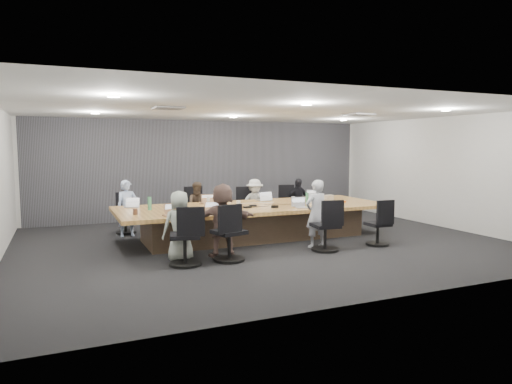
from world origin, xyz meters
name	(u,v)px	position (x,y,z in m)	size (l,w,h in m)	color
floor	(263,242)	(0.00, 0.00, 0.00)	(10.00, 8.00, 0.00)	black
ceiling	(264,110)	(0.00, 0.00, 2.80)	(10.00, 8.00, 0.00)	white
wall_back	(207,169)	(0.00, 4.00, 1.40)	(10.00, 2.80, 0.00)	beige
wall_front	(388,196)	(0.00, -4.00, 1.40)	(10.00, 2.80, 0.00)	beige
wall_right	(442,172)	(5.00, 0.00, 1.40)	(8.00, 2.80, 0.00)	beige
curtain	(208,169)	(0.00, 3.92, 1.40)	(9.80, 0.04, 2.80)	#4D4C54
conference_table	(254,220)	(0.00, 0.50, 0.40)	(6.00, 2.20, 0.74)	#503C2C
chair_0	(126,218)	(-2.58, 2.20, 0.37)	(0.50, 0.50, 0.73)	black
chair_1	(195,211)	(-0.90, 2.20, 0.44)	(0.59, 0.59, 0.88)	black
chair_2	(249,210)	(0.59, 2.20, 0.39)	(0.53, 0.53, 0.78)	black
chair_3	(292,207)	(1.84, 2.20, 0.40)	(0.54, 0.54, 0.79)	black
chair_4	(185,240)	(-2.02, -1.20, 0.44)	(0.59, 0.59, 0.87)	black
chair_5	(229,237)	(-1.22, -1.20, 0.44)	(0.59, 0.59, 0.88)	black
chair_6	(325,230)	(0.79, -1.20, 0.42)	(0.57, 0.57, 0.84)	black
chair_7	(378,228)	(2.06, -1.20, 0.37)	(0.50, 0.50, 0.74)	black
person_0	(127,208)	(-2.58, 1.85, 0.64)	(0.47, 0.31, 1.29)	#9FB3D8
laptop_0	(131,207)	(-2.58, 1.30, 0.75)	(0.28, 0.19, 0.02)	#B2B2B7
person_1	(199,206)	(-0.90, 1.85, 0.60)	(0.58, 0.45, 1.20)	#45372A
laptop_1	(205,203)	(-0.90, 1.30, 0.75)	(0.28, 0.19, 0.02)	#8C6647
person_2	(255,203)	(0.59, 1.85, 0.61)	(0.79, 0.45, 1.22)	#ADB0AC
laptop_2	(264,200)	(0.59, 1.30, 0.75)	(0.34, 0.24, 0.02)	#B2B2B7
person_3	(298,201)	(1.84, 1.85, 0.60)	(0.71, 0.29, 1.21)	black
laptop_3	(308,198)	(1.84, 1.30, 0.75)	(0.30, 0.21, 0.02)	#B2B2B7
person_4	(180,226)	(-2.02, -0.85, 0.63)	(0.62, 0.40, 1.27)	#929C91
laptop_4	(173,215)	(-2.02, -0.30, 0.75)	(0.34, 0.23, 0.02)	#8C6647
person_5	(223,220)	(-1.22, -0.85, 0.69)	(1.28, 0.41, 1.38)	brown
laptop_5	(213,213)	(-1.22, -0.30, 0.75)	(0.33, 0.22, 0.02)	#8C6647
person_6	(316,214)	(0.79, -0.85, 0.69)	(0.50, 0.33, 1.38)	#ACAEB8
laptop_6	(303,208)	(0.79, -0.30, 0.75)	(0.31, 0.21, 0.02)	#B2B2B7
bottle_green_left	(150,203)	(-2.28, 0.66, 0.88)	(0.08, 0.08, 0.28)	#428F5F
bottle_green_right	(307,197)	(1.34, 0.49, 0.86)	(0.07, 0.07, 0.24)	#428F5F
bottle_clear	(208,201)	(-0.99, 0.74, 0.85)	(0.07, 0.07, 0.22)	silver
cup_white_far	(238,203)	(-0.32, 0.63, 0.79)	(0.09, 0.09, 0.11)	white
cup_white_near	(293,199)	(1.17, 0.87, 0.79)	(0.09, 0.09, 0.11)	white
mug_brown	(135,212)	(-2.65, 0.13, 0.80)	(0.09, 0.09, 0.11)	brown
mic_left	(247,207)	(-0.30, 0.19, 0.76)	(0.16, 0.11, 0.03)	black
mic_right	(253,205)	(-0.08, 0.39, 0.76)	(0.16, 0.10, 0.03)	black
stapler	(275,207)	(0.23, -0.07, 0.77)	(0.16, 0.04, 0.06)	black
canvas_bag	(329,198)	(2.08, 0.72, 0.80)	(0.23, 0.14, 0.12)	tan
snack_packet	(342,201)	(2.12, 0.21, 0.76)	(0.18, 0.12, 0.04)	#E25F0E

